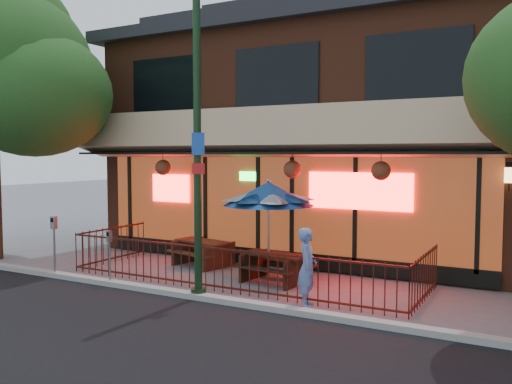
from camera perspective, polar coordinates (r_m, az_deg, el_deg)
ground at (r=11.90m, az=-4.95°, el=-10.58°), size 80.00×80.00×0.00m
curb at (r=11.48m, az=-6.36°, el=-10.82°), size 80.00×0.25×0.12m
restaurant_building at (r=17.90m, az=7.80°, el=7.59°), size 12.96×9.49×8.05m
patio_fence at (r=12.17m, az=-3.64°, el=-7.20°), size 8.44×2.62×1.00m
street_light at (r=11.18m, az=-6.18°, el=4.78°), size 0.43×0.32×7.00m
picnic_table_left at (r=14.67m, az=-5.58°, el=-6.01°), size 1.83×1.56×0.68m
picnic_table_right at (r=12.74m, az=2.07°, el=-7.52°), size 1.74×1.43×0.68m
patio_umbrella at (r=12.63m, az=1.33°, el=-0.18°), size 2.12×2.12×2.43m
pedestrian at (r=10.76m, az=5.43°, el=-7.89°), size 0.52×0.65×1.56m
parking_meter_near at (r=12.84m, az=-15.18°, el=-5.75°), size 0.13×0.11×1.26m
parking_meter_far at (r=14.10m, az=-20.49°, el=-4.35°), size 0.14×0.13×1.49m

